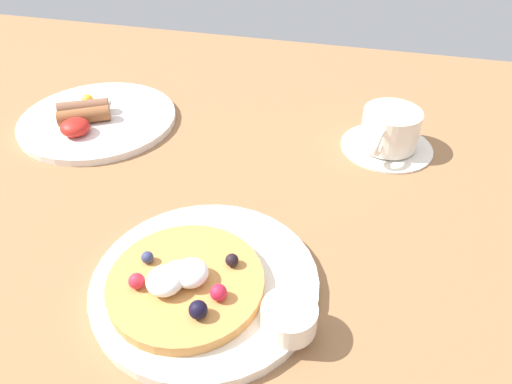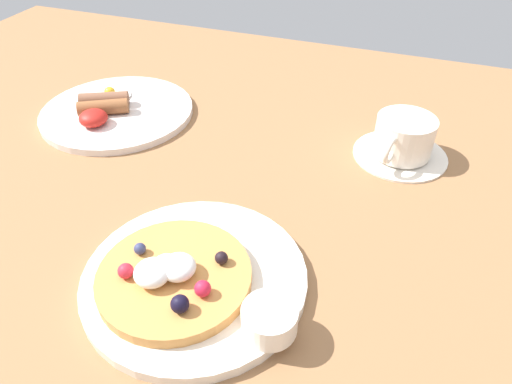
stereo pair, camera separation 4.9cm
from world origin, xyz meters
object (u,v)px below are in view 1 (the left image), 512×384
(syrup_ramekin, at_px, (289,317))
(breakfast_plate, at_px, (98,120))
(pancake_plate, at_px, (206,282))
(coffee_saucer, at_px, (386,146))
(coffee_cup, at_px, (390,128))

(syrup_ramekin, distance_m, breakfast_plate, 0.52)
(syrup_ramekin, bearing_deg, pancake_plate, 158.88)
(pancake_plate, xyz_separation_m, coffee_saucer, (0.19, 0.34, -0.00))
(breakfast_plate, distance_m, coffee_cup, 0.49)
(pancake_plate, xyz_separation_m, syrup_ramekin, (0.10, -0.04, 0.02))
(pancake_plate, xyz_separation_m, breakfast_plate, (-0.30, 0.30, -0.00))
(breakfast_plate, bearing_deg, syrup_ramekin, -40.29)
(coffee_saucer, relative_size, coffee_cup, 1.22)
(syrup_ramekin, relative_size, breakfast_plate, 0.21)
(syrup_ramekin, relative_size, coffee_saucer, 0.39)
(coffee_cup, bearing_deg, pancake_plate, -118.98)
(coffee_saucer, bearing_deg, breakfast_plate, -175.23)
(pancake_plate, distance_m, breakfast_plate, 0.42)
(coffee_saucer, xyz_separation_m, coffee_cup, (-0.00, -0.00, 0.03))
(syrup_ramekin, distance_m, coffee_cup, 0.39)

